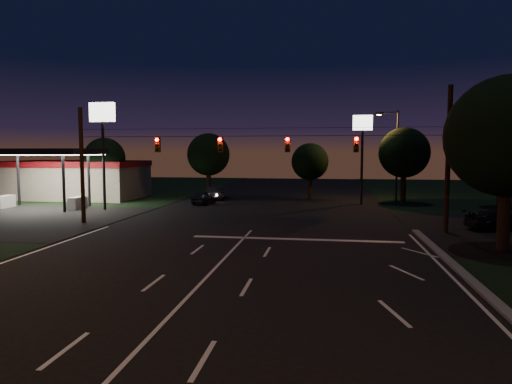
% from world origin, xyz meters
% --- Properties ---
extents(ground, '(140.00, 140.00, 0.00)m').
position_xyz_m(ground, '(0.00, 0.00, 0.00)').
color(ground, black).
rests_on(ground, ground).
extents(stop_bar, '(12.00, 0.50, 0.01)m').
position_xyz_m(stop_bar, '(3.00, 11.50, 0.01)').
color(stop_bar, silver).
rests_on(stop_bar, ground).
extents(utility_pole_right, '(0.30, 0.30, 9.00)m').
position_xyz_m(utility_pole_right, '(12.00, 15.00, 0.00)').
color(utility_pole_right, black).
rests_on(utility_pole_right, ground).
extents(utility_pole_left, '(0.28, 0.28, 8.00)m').
position_xyz_m(utility_pole_left, '(-12.00, 15.00, 0.00)').
color(utility_pole_left, black).
rests_on(utility_pole_left, ground).
extents(signal_span, '(24.00, 0.40, 1.56)m').
position_xyz_m(signal_span, '(-0.00, 14.96, 5.50)').
color(signal_span, black).
rests_on(signal_span, ground).
extents(gas_station, '(14.20, 16.10, 5.25)m').
position_xyz_m(gas_station, '(-21.86, 30.39, 2.38)').
color(gas_station, gray).
rests_on(gas_station, ground).
extents(pole_sign_left_near, '(2.20, 0.30, 9.10)m').
position_xyz_m(pole_sign_left_near, '(-14.00, 22.00, 6.98)').
color(pole_sign_left_near, black).
rests_on(pole_sign_left_near, ground).
extents(pole_sign_right, '(1.80, 0.30, 8.40)m').
position_xyz_m(pole_sign_right, '(8.00, 30.00, 6.24)').
color(pole_sign_right, black).
rests_on(pole_sign_right, ground).
extents(street_light_right_far, '(2.20, 0.35, 9.00)m').
position_xyz_m(street_light_right_far, '(11.24, 32.00, 5.24)').
color(street_light_right_far, black).
rests_on(street_light_right_far, ground).
extents(tree_right_near, '(6.00, 6.00, 8.76)m').
position_xyz_m(tree_right_near, '(13.53, 10.17, 5.68)').
color(tree_right_near, black).
rests_on(tree_right_near, ground).
extents(tree_far_a, '(4.20, 4.20, 6.42)m').
position_xyz_m(tree_far_a, '(-17.98, 30.12, 4.26)').
color(tree_far_a, black).
rests_on(tree_far_a, ground).
extents(tree_far_b, '(4.60, 4.60, 6.98)m').
position_xyz_m(tree_far_b, '(-7.98, 34.13, 4.61)').
color(tree_far_b, black).
rests_on(tree_far_b, ground).
extents(tree_far_c, '(3.80, 3.80, 5.86)m').
position_xyz_m(tree_far_c, '(3.02, 33.10, 3.90)').
color(tree_far_c, black).
rests_on(tree_far_c, ground).
extents(tree_far_d, '(4.80, 4.80, 7.30)m').
position_xyz_m(tree_far_d, '(12.02, 31.13, 4.83)').
color(tree_far_d, black).
rests_on(tree_far_d, ground).
extents(tree_far_e, '(4.00, 4.00, 6.18)m').
position_xyz_m(tree_far_e, '(20.02, 29.11, 4.11)').
color(tree_far_e, black).
rests_on(tree_far_e, ground).
extents(car_oncoming_a, '(1.79, 3.71, 1.22)m').
position_xyz_m(car_oncoming_a, '(-6.82, 27.62, 0.61)').
color(car_oncoming_a, black).
rests_on(car_oncoming_a, ground).
extents(car_oncoming_b, '(2.76, 4.57, 1.42)m').
position_xyz_m(car_oncoming_b, '(-6.78, 32.06, 0.71)').
color(car_oncoming_b, black).
rests_on(car_oncoming_b, ground).
extents(car_cross, '(4.81, 3.01, 1.30)m').
position_xyz_m(car_cross, '(15.69, 16.47, 0.65)').
color(car_cross, black).
rests_on(car_cross, ground).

